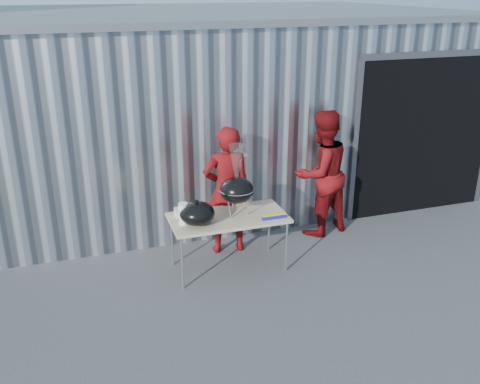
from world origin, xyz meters
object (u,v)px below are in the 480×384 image
object	(u,v)px
person_cook	(227,191)
person_bystander	(321,173)
folding_table	(228,219)
kettle_grill	(237,184)

from	to	relation	value
person_cook	person_bystander	xyz separation A→B (m)	(1.49, 0.14, 0.04)
folding_table	kettle_grill	xyz separation A→B (m)	(0.12, 0.02, 0.46)
folding_table	person_bystander	size ratio (longest dim) A/B	0.80
kettle_grill	person_cook	bearing A→B (deg)	88.42
person_bystander	person_cook	bearing A→B (deg)	-9.26
person_cook	person_bystander	size ratio (longest dim) A/B	0.96
folding_table	kettle_grill	distance (m)	0.47
folding_table	person_cook	distance (m)	0.55
kettle_grill	person_cook	size ratio (longest dim) A/B	0.52
folding_table	kettle_grill	world-z (taller)	kettle_grill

